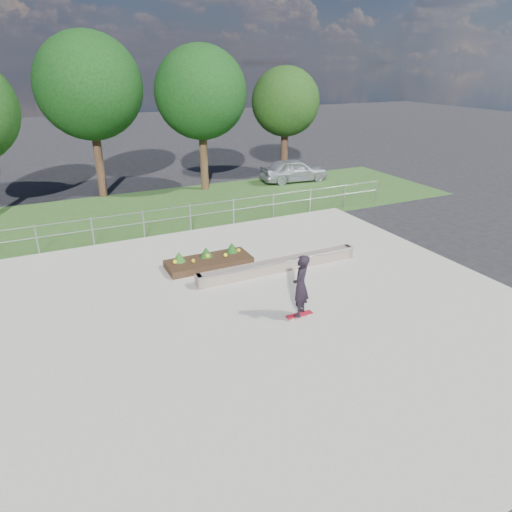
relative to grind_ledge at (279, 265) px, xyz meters
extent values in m
plane|color=black|center=(-1.43, -2.20, -0.26)|extent=(120.00, 120.00, 0.00)
cube|color=#284A1D|center=(-1.43, 8.80, -0.25)|extent=(30.00, 8.00, 0.02)
cube|color=#A09C8E|center=(-1.43, -2.20, -0.23)|extent=(15.00, 15.00, 0.06)
cylinder|color=#95989D|center=(-7.43, 5.30, 0.34)|extent=(0.06, 0.06, 1.20)
cylinder|color=#94979C|center=(-5.43, 5.30, 0.34)|extent=(0.06, 0.06, 1.20)
cylinder|color=gray|center=(-3.43, 5.30, 0.34)|extent=(0.06, 0.06, 1.20)
cylinder|color=gray|center=(-1.43, 5.30, 0.34)|extent=(0.06, 0.06, 1.20)
cylinder|color=#93969C|center=(0.57, 5.30, 0.34)|extent=(0.06, 0.06, 1.20)
cylinder|color=gray|center=(2.57, 5.30, 0.34)|extent=(0.06, 0.06, 1.20)
cylinder|color=#93969B|center=(4.57, 5.30, 0.34)|extent=(0.06, 0.06, 1.20)
cylinder|color=gray|center=(6.57, 5.30, 0.34)|extent=(0.06, 0.06, 1.20)
cylinder|color=#999BA1|center=(8.57, 5.30, 0.34)|extent=(0.06, 0.06, 1.20)
cylinder|color=gray|center=(-1.43, 5.30, 0.89)|extent=(20.00, 0.04, 0.04)
cylinder|color=#94969C|center=(-1.43, 5.30, 0.44)|extent=(20.00, 0.04, 0.04)
cylinder|color=#331E14|center=(-3.93, 12.80, 1.42)|extent=(0.44, 0.44, 3.38)
sphere|color=black|center=(-3.93, 12.80, 5.36)|extent=(5.25, 5.25, 5.25)
cylinder|color=#352315|center=(1.57, 11.80, 1.31)|extent=(0.44, 0.44, 3.15)
sphere|color=black|center=(1.57, 11.80, 4.99)|extent=(4.90, 4.90, 4.90)
cylinder|color=#331E14|center=(7.57, 13.30, 1.09)|extent=(0.44, 0.44, 2.70)
sphere|color=black|center=(7.57, 13.30, 4.24)|extent=(4.20, 4.20, 4.20)
cube|color=#6C5C4F|center=(0.00, 0.00, 0.00)|extent=(6.00, 0.40, 0.40)
cylinder|color=gray|center=(0.00, -0.20, 0.20)|extent=(6.00, 0.06, 0.06)
cube|color=brown|center=(-2.90, 0.00, 0.00)|extent=(0.15, 0.42, 0.40)
cube|color=brown|center=(2.90, 0.00, 0.00)|extent=(0.15, 0.42, 0.40)
cube|color=black|center=(-2.04, 1.47, -0.08)|extent=(3.00, 1.20, 0.25)
sphere|color=yellow|center=(-3.24, 1.57, 0.13)|extent=(0.14, 0.14, 0.14)
sphere|color=gold|center=(-2.64, 1.37, 0.13)|extent=(0.14, 0.14, 0.14)
sphere|color=yellow|center=(-2.04, 1.57, 0.13)|extent=(0.14, 0.14, 0.14)
sphere|color=yellow|center=(-1.44, 1.37, 0.13)|extent=(0.14, 0.14, 0.14)
sphere|color=gold|center=(-0.84, 1.57, 0.13)|extent=(0.14, 0.14, 0.14)
cone|color=#1B4915|center=(-3.04, 1.72, 0.23)|extent=(0.44, 0.44, 0.36)
cone|color=#144313|center=(-2.04, 1.72, 0.23)|extent=(0.44, 0.44, 0.36)
cone|color=#123F12|center=(-1.04, 1.72, 0.23)|extent=(0.44, 0.44, 0.36)
cylinder|color=silver|center=(-1.24, -3.10, -0.18)|extent=(0.05, 0.03, 0.05)
cylinder|color=silver|center=(-1.24, -2.92, -0.18)|extent=(0.05, 0.03, 0.05)
cylinder|color=silver|center=(-0.72, -3.10, -0.18)|extent=(0.05, 0.03, 0.05)
cylinder|color=white|center=(-0.72, -2.92, -0.18)|extent=(0.05, 0.03, 0.05)
cylinder|color=gray|center=(-1.24, -3.01, -0.15)|extent=(0.02, 0.18, 0.02)
cylinder|color=#A9A8AE|center=(-0.72, -3.01, -0.15)|extent=(0.02, 0.18, 0.02)
cube|color=maroon|center=(-0.98, -3.01, -0.13)|extent=(0.80, 0.21, 0.02)
imported|color=black|center=(-0.98, -3.01, 0.78)|extent=(0.78, 0.76, 1.81)
imported|color=#B2B6BC|center=(7.09, 11.19, 0.43)|extent=(4.23, 2.00, 1.40)
camera|label=1|loc=(-6.99, -12.57, 6.43)|focal=32.00mm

